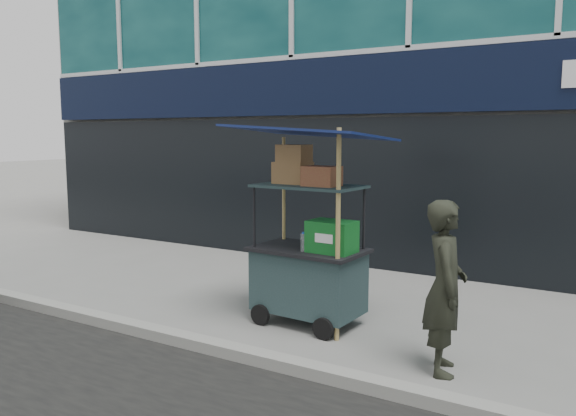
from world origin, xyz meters
The scene contains 4 objects.
ground centered at (0.00, 0.00, 0.00)m, with size 80.00×80.00×0.00m, color slate.
curb centered at (0.00, -0.20, 0.06)m, with size 80.00×0.18×0.12m, color gray.
vendor_cart centered at (-0.11, 1.04, 0.79)m, with size 1.72×1.27×2.24m.
vendor_man centered at (1.55, 0.51, 0.78)m, with size 0.57×0.37×1.56m, color black.
Camera 1 is at (2.82, -4.37, 2.12)m, focal length 35.00 mm.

